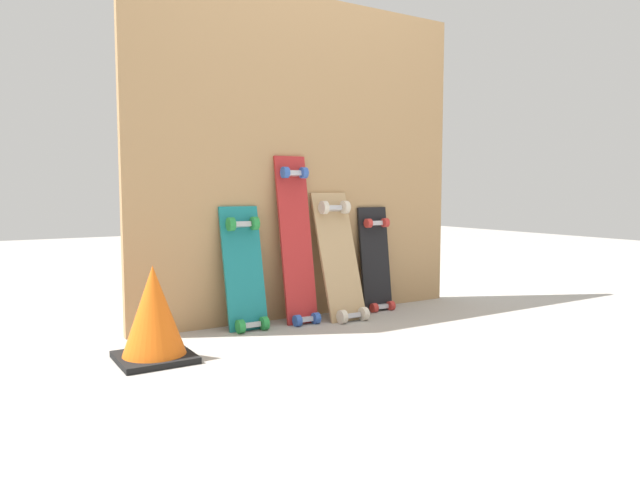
% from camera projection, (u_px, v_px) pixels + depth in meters
% --- Properties ---
extents(ground_plane, '(12.00, 12.00, 0.00)m').
position_uv_depth(ground_plane, '(313.00, 317.00, 2.98)').
color(ground_plane, '#9E9991').
extents(plywood_wall_panel, '(1.86, 0.04, 1.63)m').
position_uv_depth(plywood_wall_panel, '(306.00, 159.00, 2.97)').
color(plywood_wall_panel, tan).
rests_on(plywood_wall_panel, ground).
extents(skateboard_teal, '(0.20, 0.19, 0.65)m').
position_uv_depth(skateboard_teal, '(245.00, 274.00, 2.72)').
color(skateboard_teal, '#197A7F').
rests_on(skateboard_teal, ground).
extents(skateboard_red, '(0.17, 0.21, 0.89)m').
position_uv_depth(skateboard_red, '(297.00, 246.00, 2.86)').
color(skateboard_red, '#B22626').
rests_on(skateboard_red, ground).
extents(skateboard_natural, '(0.21, 0.28, 0.71)m').
position_uv_depth(skateboard_natural, '(340.00, 262.00, 2.95)').
color(skateboard_natural, tan).
rests_on(skateboard_natural, ground).
extents(skateboard_black, '(0.19, 0.14, 0.63)m').
position_uv_depth(skateboard_black, '(376.00, 265.00, 3.17)').
color(skateboard_black, black).
rests_on(skateboard_black, ground).
extents(traffic_cone, '(0.28, 0.28, 0.37)m').
position_uv_depth(traffic_cone, '(154.00, 314.00, 2.21)').
color(traffic_cone, black).
rests_on(traffic_cone, ground).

